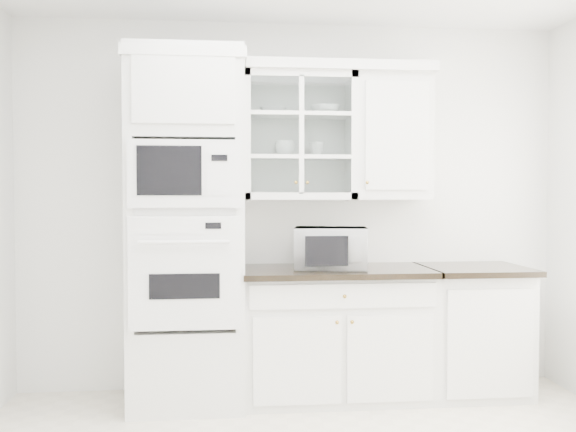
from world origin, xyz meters
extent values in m
cube|color=white|center=(0.00, 1.74, 1.35)|extent=(4.00, 0.02, 2.70)
cube|color=white|center=(-0.75, 1.43, 1.20)|extent=(0.76, 0.65, 2.40)
cube|color=white|center=(-0.75, 1.09, 0.94)|extent=(0.70, 0.03, 0.72)
cube|color=black|center=(-0.75, 1.07, 0.86)|extent=(0.44, 0.01, 0.16)
cube|color=white|center=(-0.75, 1.09, 1.56)|extent=(0.70, 0.03, 0.43)
cube|color=black|center=(-0.84, 1.07, 1.58)|extent=(0.40, 0.01, 0.31)
cube|color=white|center=(0.28, 1.45, 0.44)|extent=(1.30, 0.60, 0.88)
cube|color=black|center=(0.28, 1.42, 0.90)|extent=(1.32, 0.67, 0.04)
cube|color=white|center=(1.28, 1.45, 0.44)|extent=(0.70, 0.60, 0.88)
cube|color=black|center=(1.28, 1.42, 0.90)|extent=(0.72, 0.67, 0.04)
cube|color=white|center=(0.03, 1.58, 1.85)|extent=(0.80, 0.33, 0.90)
cube|color=white|center=(0.03, 1.58, 1.70)|extent=(0.74, 0.29, 0.02)
cube|color=white|center=(0.03, 1.58, 2.00)|extent=(0.74, 0.29, 0.02)
cube|color=white|center=(0.71, 1.58, 1.85)|extent=(0.55, 0.33, 0.90)
cube|color=white|center=(-0.07, 1.56, 2.33)|extent=(2.14, 0.38, 0.07)
imported|color=white|center=(0.23, 1.41, 1.06)|extent=(0.56, 0.49, 0.29)
imported|color=white|center=(-0.15, 1.59, 2.03)|extent=(0.21, 0.21, 0.05)
imported|color=white|center=(0.22, 1.58, 2.04)|extent=(0.23, 0.23, 0.07)
imported|color=white|center=(-0.07, 1.58, 1.76)|extent=(0.16, 0.16, 0.11)
imported|color=white|center=(0.16, 1.59, 1.76)|extent=(0.12, 0.12, 0.11)
camera|label=1|loc=(-0.48, -2.77, 1.43)|focal=38.00mm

